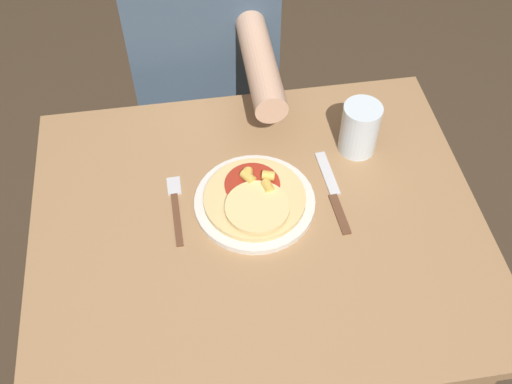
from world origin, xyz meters
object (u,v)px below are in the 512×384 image
(plate, at_px, (256,202))
(drinking_glass, at_px, (360,128))
(pizza, at_px, (257,198))
(fork, at_px, (176,205))
(dining_table, at_px, (258,259))
(person_diner, at_px, (205,62))
(knife, at_px, (333,193))

(plate, height_order, drinking_glass, drinking_glass)
(pizza, bearing_deg, fork, 171.59)
(plate, bearing_deg, dining_table, -93.69)
(pizza, xyz_separation_m, fork, (-0.16, 0.02, -0.02))
(plate, relative_size, person_diner, 0.21)
(pizza, height_order, fork, pizza)
(dining_table, distance_m, pizza, 0.17)
(drinking_glass, bearing_deg, person_diner, 125.36)
(dining_table, distance_m, plate, 0.15)
(dining_table, height_order, drinking_glass, drinking_glass)
(drinking_glass, bearing_deg, plate, -153.40)
(dining_table, height_order, pizza, pizza)
(dining_table, distance_m, drinking_glass, 0.36)
(pizza, distance_m, knife, 0.16)
(dining_table, relative_size, drinking_glass, 7.53)
(dining_table, xyz_separation_m, plate, (0.00, 0.04, 0.15))
(fork, distance_m, drinking_glass, 0.42)
(drinking_glass, bearing_deg, pizza, -152.66)
(person_diner, bearing_deg, fork, -101.85)
(plate, distance_m, drinking_glass, 0.28)
(pizza, distance_m, drinking_glass, 0.28)
(pizza, distance_m, person_diner, 0.55)
(pizza, bearing_deg, dining_table, -94.78)
(fork, height_order, drinking_glass, drinking_glass)
(person_diner, bearing_deg, plate, -84.31)
(plate, bearing_deg, drinking_glass, 26.60)
(dining_table, bearing_deg, pizza, 85.22)
(pizza, relative_size, person_diner, 0.18)
(pizza, relative_size, fork, 1.19)
(knife, relative_size, drinking_glass, 1.84)
(pizza, xyz_separation_m, drinking_glass, (0.24, 0.13, 0.04))
(plate, relative_size, pizza, 1.19)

